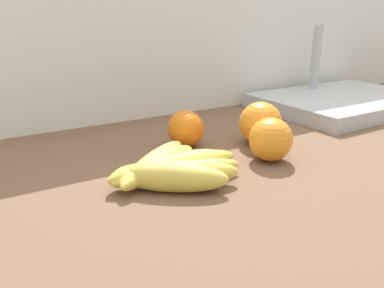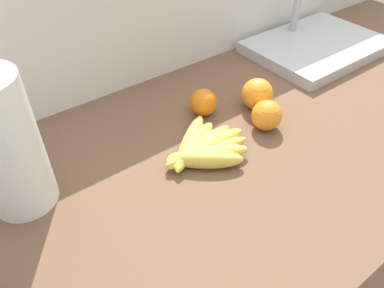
{
  "view_description": "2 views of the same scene",
  "coord_description": "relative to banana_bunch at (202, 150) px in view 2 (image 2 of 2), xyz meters",
  "views": [
    {
      "loc": [
        -0.51,
        -0.45,
        1.13
      ],
      "look_at": [
        -0.2,
        0.05,
        0.94
      ],
      "focal_mm": 36.79,
      "sensor_mm": 36.0,
      "label": 1
    },
    {
      "loc": [
        -0.64,
        -0.45,
        1.45
      ],
      "look_at": [
        -0.27,
        0.04,
        0.93
      ],
      "focal_mm": 34.69,
      "sensor_mm": 36.0,
      "label": 2
    }
  ],
  "objects": [
    {
      "name": "orange_right",
      "position": [
        0.1,
        0.12,
        0.01
      ],
      "size": [
        0.07,
        0.07,
        0.07
      ],
      "primitive_type": "sphere",
      "color": "orange",
      "rests_on": "counter"
    },
    {
      "name": "sink_basin",
      "position": [
        0.61,
        0.18,
        0.0
      ],
      "size": [
        0.42,
        0.3,
        0.2
      ],
      "color": "#B7BABF",
      "rests_on": "counter"
    },
    {
      "name": "orange_center",
      "position": [
        0.23,
        0.06,
        0.02
      ],
      "size": [
        0.08,
        0.08,
        0.08
      ],
      "primitive_type": "sphere",
      "color": "orange",
      "rests_on": "counter"
    },
    {
      "name": "banana_bunch",
      "position": [
        0.0,
        0.0,
        0.0
      ],
      "size": [
        0.21,
        0.21,
        0.04
      ],
      "color": "#DEC24C",
      "rests_on": "counter"
    },
    {
      "name": "counter",
      "position": [
        0.26,
        -0.02,
        -0.47
      ],
      "size": [
        1.82,
        0.74,
        0.9
      ],
      "primitive_type": "cube",
      "color": "brown",
      "rests_on": "ground"
    },
    {
      "name": "orange_far_right",
      "position": [
        0.19,
        -0.01,
        0.02
      ],
      "size": [
        0.07,
        0.07,
        0.07
      ],
      "primitive_type": "sphere",
      "color": "orange",
      "rests_on": "counter"
    },
    {
      "name": "wall_back",
      "position": [
        0.26,
        0.38,
        -0.27
      ],
      "size": [
        2.22,
        0.06,
        1.3
      ],
      "primitive_type": "cube",
      "color": "silver",
      "rests_on": "ground"
    },
    {
      "name": "paper_towel_roll",
      "position": [
        -0.35,
        0.11,
        0.12
      ],
      "size": [
        0.12,
        0.12,
        0.3
      ],
      "color": "white",
      "rests_on": "counter"
    }
  ]
}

